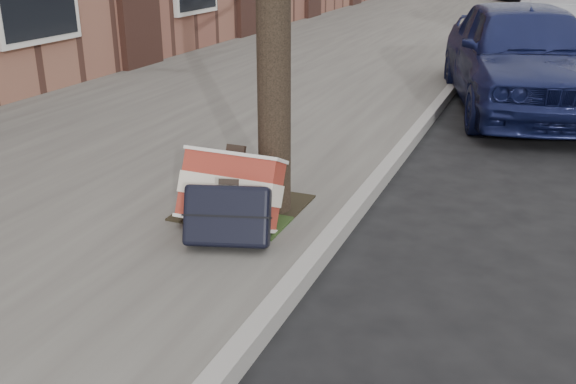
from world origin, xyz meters
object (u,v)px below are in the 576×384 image
at_px(suitcase_red, 230,189).
at_px(car_near_mid, 564,0).
at_px(suitcase_navy, 228,215).
at_px(car_near_front, 522,55).

bearing_deg(suitcase_red, car_near_mid, 82.19).
xyz_separation_m(suitcase_navy, car_near_front, (1.46, 5.19, 0.35)).
height_order(suitcase_red, car_near_front, car_near_front).
bearing_deg(suitcase_red, suitcase_navy, -65.66).
relative_size(suitcase_navy, car_near_mid, 0.13).
bearing_deg(suitcase_navy, suitcase_red, 96.41).
bearing_deg(suitcase_navy, car_near_front, 56.95).
relative_size(car_near_front, car_near_mid, 0.93).
xyz_separation_m(suitcase_red, car_near_mid, (2.02, 13.62, 0.32)).
distance_m(suitcase_red, car_near_front, 5.15).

